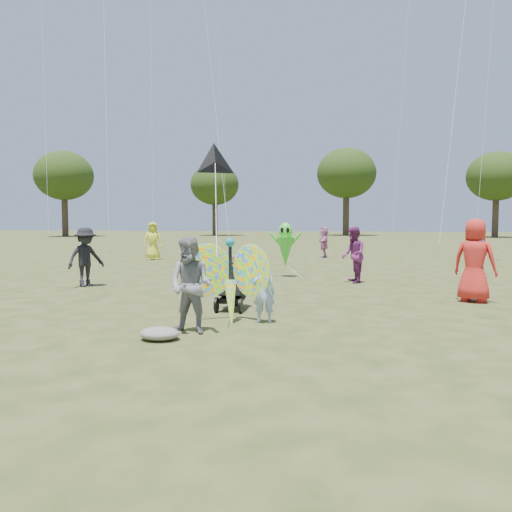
{
  "coord_description": "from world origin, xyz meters",
  "views": [
    {
      "loc": [
        1.44,
        -8.09,
        1.78
      ],
      "look_at": [
        -0.2,
        1.5,
        1.1
      ],
      "focal_mm": 35.0,
      "sensor_mm": 36.0,
      "label": 1
    }
  ],
  "objects_px": {
    "child_girl": "(264,293)",
    "butterfly_kite": "(230,280)",
    "adult_man": "(191,285)",
    "crowd_g": "(153,241)",
    "crowd_j": "(324,242)",
    "alien_kite": "(285,247)",
    "crowd_c": "(479,255)",
    "crowd_e": "(353,255)",
    "crowd_a": "(475,260)",
    "jogging_stroller": "(233,279)",
    "crowd_b": "(86,257)"
  },
  "relations": [
    {
      "from": "adult_man",
      "to": "jogging_stroller",
      "type": "relative_size",
      "value": 1.41
    },
    {
      "from": "adult_man",
      "to": "alien_kite",
      "type": "relative_size",
      "value": 0.88
    },
    {
      "from": "adult_man",
      "to": "crowd_g",
      "type": "height_order",
      "value": "crowd_g"
    },
    {
      "from": "child_girl",
      "to": "butterfly_kite",
      "type": "bearing_deg",
      "value": -7.39
    },
    {
      "from": "child_girl",
      "to": "crowd_a",
      "type": "distance_m",
      "value": 5.21
    },
    {
      "from": "crowd_j",
      "to": "jogging_stroller",
      "type": "relative_size",
      "value": 1.4
    },
    {
      "from": "child_girl",
      "to": "crowd_a",
      "type": "height_order",
      "value": "crowd_a"
    },
    {
      "from": "crowd_c",
      "to": "crowd_j",
      "type": "height_order",
      "value": "crowd_j"
    },
    {
      "from": "child_girl",
      "to": "jogging_stroller",
      "type": "relative_size",
      "value": 0.98
    },
    {
      "from": "adult_man",
      "to": "crowd_j",
      "type": "distance_m",
      "value": 17.13
    },
    {
      "from": "crowd_b",
      "to": "crowd_c",
      "type": "height_order",
      "value": "crowd_b"
    },
    {
      "from": "jogging_stroller",
      "to": "alien_kite",
      "type": "distance_m",
      "value": 6.03
    },
    {
      "from": "child_girl",
      "to": "crowd_a",
      "type": "relative_size",
      "value": 0.58
    },
    {
      "from": "crowd_a",
      "to": "adult_man",
      "type": "bearing_deg",
      "value": 66.53
    },
    {
      "from": "child_girl",
      "to": "crowd_b",
      "type": "bearing_deg",
      "value": -43.2
    },
    {
      "from": "jogging_stroller",
      "to": "crowd_g",
      "type": "bearing_deg",
      "value": 116.42
    },
    {
      "from": "crowd_g",
      "to": "crowd_b",
      "type": "bearing_deg",
      "value": -100.44
    },
    {
      "from": "adult_man",
      "to": "jogging_stroller",
      "type": "bearing_deg",
      "value": 96.05
    },
    {
      "from": "crowd_c",
      "to": "jogging_stroller",
      "type": "distance_m",
      "value": 9.16
    },
    {
      "from": "adult_man",
      "to": "crowd_c",
      "type": "relative_size",
      "value": 1.04
    },
    {
      "from": "jogging_stroller",
      "to": "butterfly_kite",
      "type": "bearing_deg",
      "value": -81.09
    },
    {
      "from": "crowd_b",
      "to": "crowd_c",
      "type": "relative_size",
      "value": 1.09
    },
    {
      "from": "alien_kite",
      "to": "butterfly_kite",
      "type": "bearing_deg",
      "value": -91.41
    },
    {
      "from": "crowd_a",
      "to": "crowd_j",
      "type": "relative_size",
      "value": 1.21
    },
    {
      "from": "crowd_a",
      "to": "jogging_stroller",
      "type": "height_order",
      "value": "crowd_a"
    },
    {
      "from": "crowd_c",
      "to": "butterfly_kite",
      "type": "relative_size",
      "value": 0.85
    },
    {
      "from": "crowd_j",
      "to": "alien_kite",
      "type": "height_order",
      "value": "alien_kite"
    },
    {
      "from": "crowd_c",
      "to": "alien_kite",
      "type": "height_order",
      "value": "alien_kite"
    },
    {
      "from": "crowd_c",
      "to": "crowd_g",
      "type": "relative_size",
      "value": 0.84
    },
    {
      "from": "alien_kite",
      "to": "crowd_j",
      "type": "bearing_deg",
      "value": 84.09
    },
    {
      "from": "crowd_j",
      "to": "jogging_stroller",
      "type": "distance_m",
      "value": 14.9
    },
    {
      "from": "crowd_c",
      "to": "adult_man",
      "type": "bearing_deg",
      "value": 28.27
    },
    {
      "from": "child_girl",
      "to": "butterfly_kite",
      "type": "relative_size",
      "value": 0.61
    },
    {
      "from": "crowd_j",
      "to": "crowd_a",
      "type": "bearing_deg",
      "value": 11.81
    },
    {
      "from": "child_girl",
      "to": "crowd_e",
      "type": "xyz_separation_m",
      "value": [
        1.68,
        6.07,
        0.28
      ]
    },
    {
      "from": "crowd_a",
      "to": "crowd_j",
      "type": "bearing_deg",
      "value": -45.03
    },
    {
      "from": "adult_man",
      "to": "butterfly_kite",
      "type": "relative_size",
      "value": 0.88
    },
    {
      "from": "crowd_b",
      "to": "butterfly_kite",
      "type": "relative_size",
      "value": 0.92
    },
    {
      "from": "crowd_a",
      "to": "butterfly_kite",
      "type": "distance_m",
      "value": 5.7
    },
    {
      "from": "crowd_j",
      "to": "crowd_g",
      "type": "bearing_deg",
      "value": -75.33
    },
    {
      "from": "child_girl",
      "to": "crowd_e",
      "type": "height_order",
      "value": "crowd_e"
    },
    {
      "from": "butterfly_kite",
      "to": "alien_kite",
      "type": "height_order",
      "value": "alien_kite"
    },
    {
      "from": "child_girl",
      "to": "jogging_stroller",
      "type": "bearing_deg",
      "value": -63.31
    },
    {
      "from": "child_girl",
      "to": "crowd_j",
      "type": "xyz_separation_m",
      "value": [
        0.49,
        16.06,
        0.23
      ]
    },
    {
      "from": "crowd_a",
      "to": "child_girl",
      "type": "bearing_deg",
      "value": 64.57
    },
    {
      "from": "butterfly_kite",
      "to": "child_girl",
      "type": "bearing_deg",
      "value": 0.05
    },
    {
      "from": "adult_man",
      "to": "crowd_g",
      "type": "distance_m",
      "value": 15.72
    },
    {
      "from": "child_girl",
      "to": "butterfly_kite",
      "type": "height_order",
      "value": "butterfly_kite"
    },
    {
      "from": "adult_man",
      "to": "crowd_c",
      "type": "height_order",
      "value": "adult_man"
    },
    {
      "from": "crowd_a",
      "to": "crowd_g",
      "type": "height_order",
      "value": "crowd_a"
    }
  ]
}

